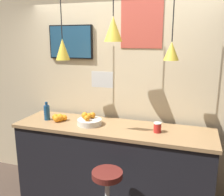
% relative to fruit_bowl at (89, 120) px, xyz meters
% --- Properties ---
extents(back_wall, '(8.00, 0.06, 2.90)m').
position_rel_fruit_bowl_xyz_m(back_wall, '(0.29, 0.46, 0.37)').
color(back_wall, beige).
rests_on(back_wall, ground_plane).
extents(service_counter, '(2.39, 0.65, 1.03)m').
position_rel_fruit_bowl_xyz_m(service_counter, '(0.29, 0.02, -0.56)').
color(service_counter, black).
rests_on(service_counter, ground_plane).
extents(fruit_bowl, '(0.30, 0.30, 0.15)m').
position_rel_fruit_bowl_xyz_m(fruit_bowl, '(0.00, 0.00, 0.00)').
color(fruit_bowl, beige).
rests_on(fruit_bowl, service_counter).
extents(orange_pile, '(0.20, 0.18, 0.09)m').
position_rel_fruit_bowl_xyz_m(orange_pile, '(-0.41, 0.01, -0.01)').
color(orange_pile, orange).
rests_on(orange_pile, service_counter).
extents(juice_bottle, '(0.07, 0.07, 0.24)m').
position_rel_fruit_bowl_xyz_m(juice_bottle, '(-0.59, -0.00, 0.05)').
color(juice_bottle, navy).
rests_on(juice_bottle, service_counter).
extents(spread_jar, '(0.09, 0.09, 0.11)m').
position_rel_fruit_bowl_xyz_m(spread_jar, '(0.83, -0.00, 0.01)').
color(spread_jar, red).
rests_on(spread_jar, service_counter).
extents(pendant_lamp_left, '(0.17, 0.17, 1.00)m').
position_rel_fruit_bowl_xyz_m(pendant_lamp_left, '(-0.36, 0.07, 0.85)').
color(pendant_lamp_left, black).
extents(pendant_lamp_middle, '(0.21, 0.21, 0.78)m').
position_rel_fruit_bowl_xyz_m(pendant_lamp_middle, '(0.29, 0.07, 1.08)').
color(pendant_lamp_middle, black).
extents(pendant_lamp_right, '(0.16, 0.16, 0.97)m').
position_rel_fruit_bowl_xyz_m(pendant_lamp_right, '(0.93, 0.07, 0.85)').
color(pendant_lamp_right, black).
extents(mounted_tv, '(0.62, 0.04, 0.44)m').
position_rel_fruit_bowl_xyz_m(mounted_tv, '(-0.42, 0.40, 0.93)').
color(mounted_tv, black).
extents(hanging_menu_board, '(0.24, 0.01, 0.17)m').
position_rel_fruit_bowl_xyz_m(hanging_menu_board, '(0.26, -0.22, 0.55)').
color(hanging_menu_board, white).
extents(wall_poster, '(0.51, 0.01, 0.67)m').
position_rel_fruit_bowl_xyz_m(wall_poster, '(0.53, 0.42, 1.19)').
color(wall_poster, '#C64C3D').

